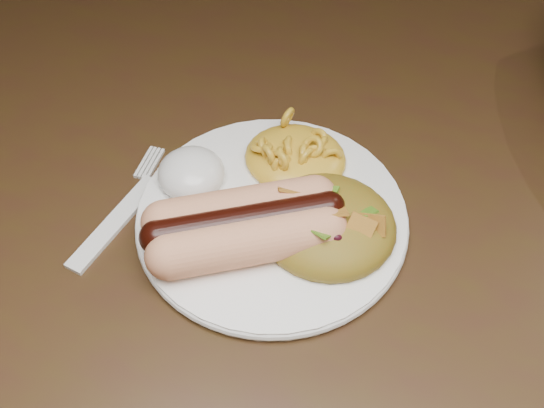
# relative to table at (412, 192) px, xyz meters

# --- Properties ---
(table) EXTENTS (1.60, 0.90, 0.75)m
(table) POSITION_rel_table_xyz_m (0.00, 0.00, 0.00)
(table) COLOR #311A11
(table) RESTS_ON floor
(plate) EXTENTS (0.22, 0.22, 0.01)m
(plate) POSITION_rel_table_xyz_m (-0.10, -0.14, 0.10)
(plate) COLOR white
(plate) RESTS_ON table
(hotdog) EXTENTS (0.12, 0.12, 0.03)m
(hotdog) POSITION_rel_table_xyz_m (-0.11, -0.17, 0.12)
(hotdog) COLOR #F69F6A
(hotdog) RESTS_ON plate
(mac_and_cheese) EXTENTS (0.10, 0.10, 0.03)m
(mac_and_cheese) POSITION_rel_table_xyz_m (-0.10, -0.09, 0.12)
(mac_and_cheese) COLOR gold
(mac_and_cheese) RESTS_ON plate
(sour_cream) EXTENTS (0.06, 0.06, 0.03)m
(sour_cream) POSITION_rel_table_xyz_m (-0.17, -0.13, 0.12)
(sour_cream) COLOR white
(sour_cream) RESTS_ON plate
(taco_salad) EXTENTS (0.10, 0.10, 0.04)m
(taco_salad) POSITION_rel_table_xyz_m (-0.06, -0.15, 0.12)
(taco_salad) COLOR #A0460E
(taco_salad) RESTS_ON plate
(fork) EXTENTS (0.05, 0.13, 0.00)m
(fork) POSITION_rel_table_xyz_m (-0.22, -0.18, 0.09)
(fork) COLOR white
(fork) RESTS_ON table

